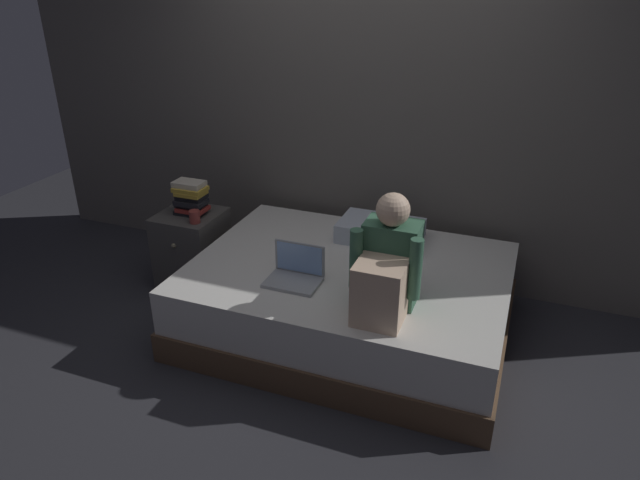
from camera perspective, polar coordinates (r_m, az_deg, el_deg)
The scene contains 9 objects.
ground_plane at distance 3.69m, azimuth -1.72°, elevation -10.75°, with size 8.00×8.00×0.00m, color #2D2D33.
wall_back at distance 4.19m, azimuth 4.54°, elevation 14.01°, with size 5.60×0.10×2.70m, color #605B56.
bed at distance 3.73m, azimuth 2.86°, elevation -5.90°, with size 2.00×1.50×0.48m.
nightstand at distance 4.38m, azimuth -12.60°, elevation -0.82°, with size 0.44×0.46×0.56m.
person_sitting at distance 3.07m, azimuth 6.70°, elevation -2.80°, with size 0.39×0.44×0.66m.
laptop at distance 3.42m, azimuth -2.46°, elevation -3.25°, with size 0.32×0.23×0.22m.
pillow at distance 3.95m, azimuth 6.06°, elevation 0.94°, with size 0.56×0.36×0.13m, color silver.
book_stack at distance 4.23m, azimuth -12.76°, elevation 4.14°, with size 0.23×0.18×0.24m.
mug at distance 4.09m, azimuth -12.40°, elevation 2.28°, with size 0.08×0.08×0.09m, color #933833.
Camera 1 is at (1.17, -2.73, 2.18)m, focal length 32.07 mm.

